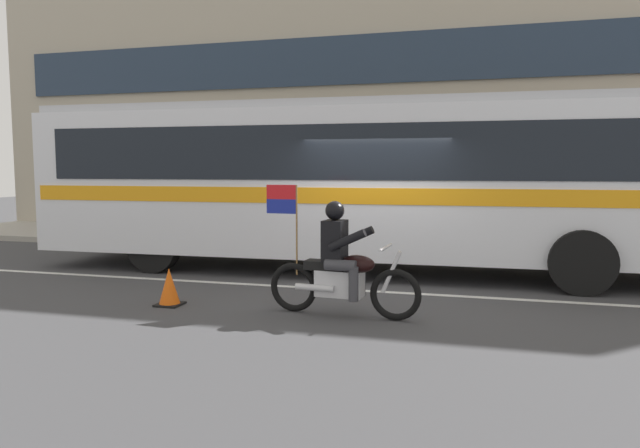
% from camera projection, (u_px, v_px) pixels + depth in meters
% --- Properties ---
extents(ground_plane, '(60.00, 60.00, 0.00)m').
position_uv_depth(ground_plane, '(375.00, 284.00, 10.06)').
color(ground_plane, '#3D3D3F').
extents(sidewalk_curb, '(28.00, 3.80, 0.15)m').
position_uv_depth(sidewalk_curb, '(409.00, 243.00, 14.95)').
color(sidewalk_curb, '#A39E93').
rests_on(sidewalk_curb, ground_plane).
extents(lane_center_stripe, '(26.60, 0.14, 0.01)m').
position_uv_depth(lane_center_stripe, '(369.00, 291.00, 9.48)').
color(lane_center_stripe, silver).
rests_on(lane_center_stripe, ground_plane).
extents(transit_bus, '(13.09, 2.93, 3.22)m').
position_uv_depth(transit_bus, '(372.00, 174.00, 11.10)').
color(transit_bus, silver).
rests_on(transit_bus, ground_plane).
extents(motorcycle_with_rider, '(2.19, 0.64, 1.78)m').
position_uv_depth(motorcycle_with_rider, '(341.00, 267.00, 7.86)').
color(motorcycle_with_rider, black).
rests_on(motorcycle_with_rider, ground_plane).
extents(fire_hydrant, '(0.22, 0.30, 0.75)m').
position_uv_depth(fire_hydrant, '(323.00, 228.00, 14.44)').
color(fire_hydrant, gold).
rests_on(fire_hydrant, sidewalk_curb).
extents(traffic_cone, '(0.36, 0.36, 0.55)m').
position_uv_depth(traffic_cone, '(169.00, 288.00, 8.49)').
color(traffic_cone, '#EA590F').
rests_on(traffic_cone, ground_plane).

